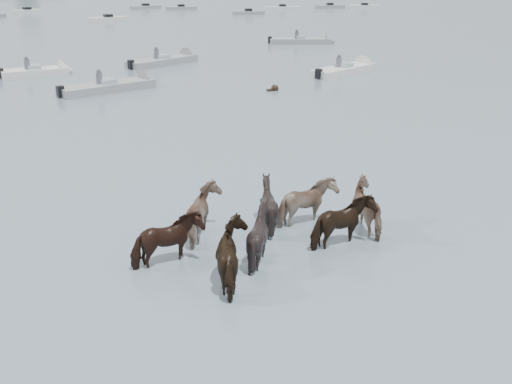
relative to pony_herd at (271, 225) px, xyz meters
name	(u,v)px	position (x,y,z in m)	size (l,w,h in m)	color
ground	(344,242)	(1.83, -0.66, -0.57)	(400.00, 400.00, 0.00)	#4D5F6F
pony_herd	(271,225)	(0.00, 0.00, 0.00)	(7.49, 4.23, 1.57)	black
swimming_pony	(274,89)	(8.72, 17.59, -0.47)	(0.72, 0.44, 0.44)	black
motorboat_a	(46,72)	(-2.82, 28.27, -0.34)	(4.73, 1.76, 1.92)	silver
motorboat_b	(120,86)	(0.65, 21.58, -0.35)	(6.18, 3.06, 1.92)	gray
motorboat_c	(171,60)	(6.08, 29.57, -0.35)	(6.16, 3.91, 1.92)	gray
motorboat_d	(350,69)	(16.09, 20.88, -0.35)	(6.03, 3.67, 1.92)	silver
motorboat_e	(309,41)	(20.96, 35.21, -0.35)	(6.21, 3.89, 1.92)	gray
distant_flotilla	(46,15)	(1.75, 75.45, -0.31)	(106.33, 25.41, 0.93)	silver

